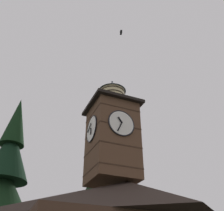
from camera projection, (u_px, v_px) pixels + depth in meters
clock_tower at (112, 133)px, 21.91m from camera, size 4.16×4.16×9.43m
moon at (120, 192)px, 55.26m from camera, size 2.13×2.13×2.13m
flying_bird_high at (121, 32)px, 21.73m from camera, size 0.32×0.53×0.12m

